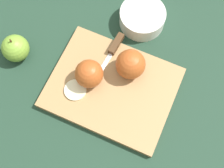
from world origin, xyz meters
The scene contains 8 objects.
ground_plane centered at (0.00, 0.00, 0.00)m, with size 4.00×4.00×0.00m, color #1E3828.
cutting_board centered at (0.00, 0.00, 0.01)m, with size 0.40×0.34×0.02m.
apple_half_left centered at (-0.01, -0.07, 0.06)m, with size 0.09×0.09×0.09m.
apple_half_right centered at (0.07, 0.02, 0.06)m, with size 0.08×0.08×0.08m.
knife centered at (0.06, -0.11, 0.03)m, with size 0.03×0.17×0.02m.
apple_slice centered at (0.08, 0.07, 0.02)m, with size 0.06×0.06×0.01m.
apple_whole centered at (0.30, 0.07, 0.04)m, with size 0.08×0.08×0.09m.
bowl centered at (0.05, -0.24, 0.03)m, with size 0.14×0.14×0.06m.
Camera 1 is at (-0.18, 0.25, 0.87)m, focal length 50.00 mm.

